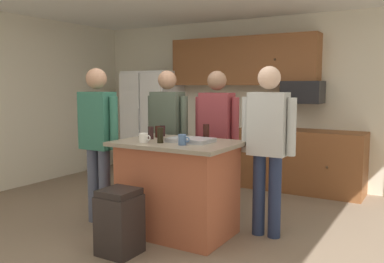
# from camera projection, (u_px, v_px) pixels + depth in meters

# --- Properties ---
(floor) EXTENTS (7.04, 7.04, 0.00)m
(floor) POSITION_uv_depth(u_px,v_px,m) (174.00, 235.00, 4.29)
(floor) COLOR #7F6B56
(floor) RESTS_ON ground
(back_wall) EXTENTS (6.40, 0.10, 2.60)m
(back_wall) POSITION_uv_depth(u_px,v_px,m) (270.00, 101.00, 6.53)
(back_wall) COLOR beige
(back_wall) RESTS_ON ground
(cabinet_run_upper) EXTENTS (2.40, 0.38, 0.75)m
(cabinet_run_upper) POSITION_uv_depth(u_px,v_px,m) (242.00, 61.00, 6.49)
(cabinet_run_upper) COLOR brown
(cabinet_run_lower) EXTENTS (1.80, 0.63, 0.90)m
(cabinet_run_lower) POSITION_uv_depth(u_px,v_px,m) (300.00, 160.00, 6.05)
(cabinet_run_lower) COLOR brown
(cabinet_run_lower) RESTS_ON ground
(refrigerator) EXTENTS (0.88, 0.76, 1.79)m
(refrigerator) POSITION_uv_depth(u_px,v_px,m) (153.00, 123.00, 7.23)
(refrigerator) COLOR white
(refrigerator) RESTS_ON ground
(microwave_over_range) EXTENTS (0.56, 0.40, 0.32)m
(microwave_over_range) POSITION_uv_depth(u_px,v_px,m) (303.00, 92.00, 5.96)
(microwave_over_range) COLOR black
(kitchen_island) EXTENTS (1.24, 0.88, 0.98)m
(kitchen_island) POSITION_uv_depth(u_px,v_px,m) (177.00, 187.00, 4.29)
(kitchen_island) COLOR #AD5638
(kitchen_island) RESTS_ON ground
(person_host_foreground) EXTENTS (0.57, 0.23, 1.72)m
(person_host_foreground) POSITION_uv_depth(u_px,v_px,m) (217.00, 132.00, 4.88)
(person_host_foreground) COLOR #4C5166
(person_host_foreground) RESTS_ON ground
(person_guest_right) EXTENTS (0.57, 0.23, 1.73)m
(person_guest_right) POSITION_uv_depth(u_px,v_px,m) (168.00, 130.00, 5.07)
(person_guest_right) COLOR #383842
(person_guest_right) RESTS_ON ground
(person_elder_center) EXTENTS (0.57, 0.23, 1.74)m
(person_elder_center) POSITION_uv_depth(u_px,v_px,m) (98.00, 134.00, 4.58)
(person_elder_center) COLOR #4C5166
(person_elder_center) RESTS_ON ground
(person_guest_left) EXTENTS (0.57, 0.23, 1.74)m
(person_guest_left) POSITION_uv_depth(u_px,v_px,m) (268.00, 139.00, 4.16)
(person_guest_left) COLOR #232D4C
(person_guest_left) RESTS_ON ground
(tumbler_amber) EXTENTS (0.06, 0.06, 0.17)m
(tumbler_amber) POSITION_uv_depth(u_px,v_px,m) (206.00, 132.00, 4.36)
(tumbler_amber) COLOR black
(tumbler_amber) RESTS_ON kitchen_island
(glass_pilsner) EXTENTS (0.06, 0.06, 0.14)m
(glass_pilsner) POSITION_uv_depth(u_px,v_px,m) (151.00, 133.00, 4.41)
(glass_pilsner) COLOR black
(glass_pilsner) RESTS_ON kitchen_island
(mug_blue_stoneware) EXTENTS (0.13, 0.09, 0.09)m
(mug_blue_stoneware) POSITION_uv_depth(u_px,v_px,m) (144.00, 138.00, 4.15)
(mug_blue_stoneware) COLOR white
(mug_blue_stoneware) RESTS_ON kitchen_island
(glass_short_whisky) EXTENTS (0.07, 0.07, 0.12)m
(glass_short_whisky) POSITION_uv_depth(u_px,v_px,m) (162.00, 131.00, 4.67)
(glass_short_whisky) COLOR black
(glass_short_whisky) RESTS_ON kitchen_island
(glass_dark_ale) EXTENTS (0.06, 0.06, 0.13)m
(glass_dark_ale) POSITION_uv_depth(u_px,v_px,m) (158.00, 132.00, 4.55)
(glass_dark_ale) COLOR black
(glass_dark_ale) RESTS_ON kitchen_island
(mug_ceramic_white) EXTENTS (0.12, 0.08, 0.10)m
(mug_ceramic_white) POSITION_uv_depth(u_px,v_px,m) (183.00, 140.00, 3.97)
(mug_ceramic_white) COLOR #4C6B99
(mug_ceramic_white) RESTS_ON kitchen_island
(glass_stout_tall) EXTENTS (0.06, 0.06, 0.15)m
(glass_stout_tall) POSITION_uv_depth(u_px,v_px,m) (160.00, 135.00, 4.11)
(glass_stout_tall) COLOR black
(glass_stout_tall) RESTS_ON kitchen_island
(serving_tray) EXTENTS (0.44, 0.30, 0.04)m
(serving_tray) POSITION_uv_depth(u_px,v_px,m) (191.00, 140.00, 4.18)
(serving_tray) COLOR #B7B7BC
(serving_tray) RESTS_ON kitchen_island
(trash_bin) EXTENTS (0.34, 0.34, 0.61)m
(trash_bin) POSITION_uv_depth(u_px,v_px,m) (119.00, 222.00, 3.79)
(trash_bin) COLOR black
(trash_bin) RESTS_ON ground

